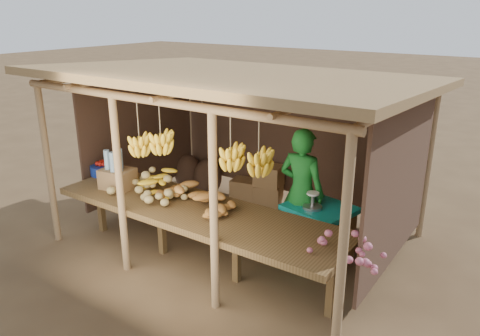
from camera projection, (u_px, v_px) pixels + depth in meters
The scene contains 13 objects.
ground at pixel (240, 237), 6.69m from camera, with size 60.00×60.00×0.00m, color brown.
stall_structure at pixel (244, 105), 6.05m from camera, with size 4.70×3.50×2.43m.
counter at pixel (196, 213), 5.71m from camera, with size 3.90×1.05×0.80m.
potato_heap at pixel (149, 183), 5.99m from camera, with size 0.99×0.59×0.37m, color tan, non-canonical shape.
sweet_potato_heap at pixel (198, 191), 5.73m from camera, with size 1.11×0.67×0.36m, color #A5692A, non-canonical shape.
onion_heap at pixel (341, 239), 4.55m from camera, with size 0.81×0.49×0.36m, color #BE5C72, non-canonical shape.
banana_pile at pixel (157, 180), 6.11m from camera, with size 0.67×0.40×0.35m, color yellow, non-canonical shape.
tomato_basin at pixel (104, 168), 6.84m from camera, with size 0.40×0.40×0.21m.
bottle_box at pixel (117, 174), 6.27m from camera, with size 0.47×0.39×0.53m.
vendor at pixel (301, 192), 6.04m from camera, with size 0.62×0.41×1.71m, color #186C22.
tarp_crate at pixel (318, 231), 6.02m from camera, with size 0.93×0.85×0.95m.
carton_stack at pixel (260, 187), 7.75m from camera, with size 0.96×0.42×0.68m.
burlap_sacks at pixel (198, 172), 8.47m from camera, with size 0.96×0.51×0.68m.
Camera 1 is at (3.39, -4.96, 3.11)m, focal length 35.00 mm.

